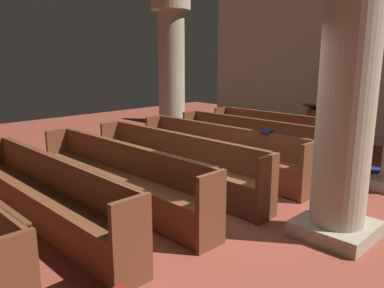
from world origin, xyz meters
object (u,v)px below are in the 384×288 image
Objects in this scene: pew_row_1 at (254,140)px; pew_row_3 at (175,160)px; pillar_aisle_rear at (348,84)px; kneeler_box_navy at (369,174)px; lectern at (314,131)px; pew_row_4 at (119,174)px; hymn_book at (267,131)px; pew_row_0 at (283,133)px; pillar_far_side at (171,70)px; pew_row_5 at (46,192)px; pew_row_2 at (219,149)px.

pew_row_3 is (0.00, -2.16, 0.00)m from pew_row_1.
kneeler_box_navy is at bearing 102.65° from pillar_aisle_rear.
pew_row_4 is at bearing -92.91° from lectern.
lectern is 2.97m from hymn_book.
pew_row_0 is at bearing 114.64° from hymn_book.
pillar_far_side is 5.63m from pillar_aisle_rear.
kneeler_box_navy is at bearing 66.86° from pew_row_5.
hymn_book is at bearing 75.25° from pew_row_5.
pew_row_1 is 9.95× the size of kneeler_box_navy.
pillar_aisle_rear is 4.78m from lectern.
pew_row_2 is at bearing -24.64° from pillar_far_side.
pillar_far_side is (-2.60, 0.11, 1.34)m from pew_row_1.
pew_row_1 is 19.43× the size of hymn_book.
pillar_aisle_rear is 2.23m from hymn_book.
pew_row_1 reaches higher than kneeler_box_navy.
pillar_far_side is (-2.60, 1.19, 1.34)m from pew_row_2.
pew_row_2 is at bearing -168.06° from hymn_book.
pew_row_5 is at bearing -138.12° from pillar_aisle_rear.
pew_row_1 is 3.23m from pew_row_4.
pew_row_1 is 3.39× the size of lectern.
pew_row_3 reaches higher than kneeler_box_navy.
kneeler_box_navy is (2.08, 0.56, -0.38)m from pew_row_1.
pew_row_3 is 1.05× the size of pillar_far_side.
pew_row_2 is 1.08m from pew_row_3.
pew_row_5 is at bearing -113.14° from kneeler_box_navy.
pillar_far_side is (-2.60, 4.42, 1.34)m from pew_row_5.
pillar_far_side is 3.75m from hymn_book.
pillar_aisle_rear is at bearing -18.03° from pew_row_2.
pew_row_5 is 5.32m from kneeler_box_navy.
pew_row_4 is at bearing -52.20° from pillar_far_side.
pillar_far_side is at bearing 158.62° from pillar_aisle_rear.
pew_row_4 is 4.35m from kneeler_box_navy.
hymn_book reaches higher than kneeler_box_navy.
hymn_book reaches higher than pew_row_1.
pew_row_5 is at bearing -90.00° from pew_row_0.
pew_row_5 is at bearing -104.75° from hymn_book.
pew_row_3 is 3.70m from pillar_far_side.
pew_row_3 is at bearing -175.32° from pillar_aisle_rear.
hymn_book is at bearing -44.54° from pew_row_1.
pew_row_5 is (0.00, -5.39, 0.00)m from pew_row_0.
pillar_far_side reaches higher than lectern.
hymn_book is at bearing 148.91° from pillar_aisle_rear.
lectern reaches higher than pew_row_3.
lectern reaches higher than hymn_book.
pew_row_2 is 1.00× the size of pew_row_3.
pillar_aisle_rear reaches higher than hymn_book.
pew_row_1 is 2.92m from pillar_far_side.
hymn_book is at bearing 54.60° from pew_row_3.
pew_row_5 is at bearing -90.00° from pew_row_1.
pew_row_4 is at bearing -153.93° from pillar_aisle_rear.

